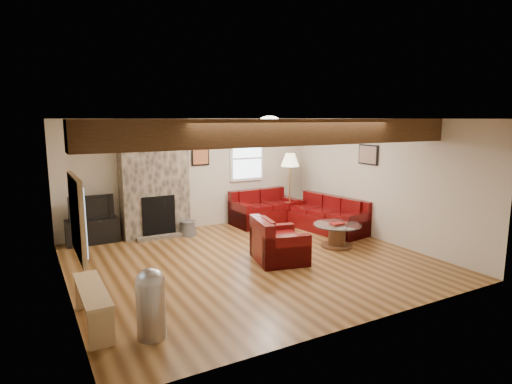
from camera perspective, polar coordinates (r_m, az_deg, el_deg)
room at (r=7.41m, az=-0.67°, el=0.03°), size 8.00×8.00×8.00m
oak_beam at (r=6.23m, az=4.82°, el=7.95°), size 6.00×0.36×0.38m
chimney_breast at (r=9.34m, az=-13.43°, el=1.62°), size 1.40×0.67×2.50m
back_window at (r=10.37m, az=-1.21°, el=4.51°), size 0.90×0.08×1.10m
hatch_window at (r=5.06m, az=-22.69°, el=-3.03°), size 0.08×1.00×0.90m
ceiling_dome at (r=8.52m, az=1.80°, el=9.35°), size 0.40×0.40×0.18m
artwork_back at (r=9.86m, az=-7.42°, el=5.03°), size 0.42×0.06×0.52m
artwork_right at (r=9.33m, az=14.70°, el=4.83°), size 0.06×0.55×0.42m
sofa_three at (r=9.77m, az=9.31°, el=-2.91°), size 1.13×2.06×0.75m
loveseat at (r=10.23m, az=1.11°, el=-2.08°), size 1.55×0.95×0.80m
armchair_red at (r=7.62m, az=3.13°, el=-6.38°), size 1.02×1.11×0.77m
coffee_table at (r=8.61m, az=10.73°, el=-5.72°), size 0.93×0.93×0.49m
tv_cabinet at (r=9.31m, az=-20.98°, el=-4.88°), size 1.01×0.40×0.50m
television at (r=9.20m, az=-21.17°, el=-1.86°), size 0.86×0.11×0.50m
floor_lamp at (r=10.13m, az=4.57°, el=3.77°), size 0.43×0.43×1.69m
pine_bench at (r=5.74m, az=-20.90°, el=-14.15°), size 0.30×1.29×0.48m
pedal_bin at (r=5.19m, az=-13.84°, el=-14.22°), size 0.38×0.38×0.84m
coal_bucket at (r=9.39m, az=-9.04°, el=-4.77°), size 0.35×0.35×0.33m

